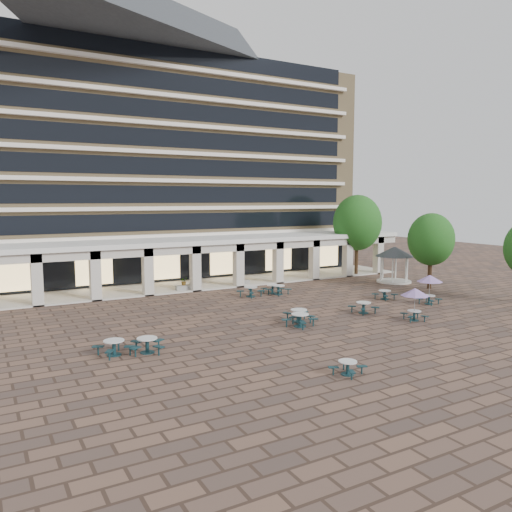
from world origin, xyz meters
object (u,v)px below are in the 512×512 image
at_px(planter_right, 241,280).
at_px(picnic_table_1, 348,366).
at_px(gazebo, 395,256).
at_px(planter_left, 184,285).
at_px(picnic_table_2, 300,319).
at_px(picnic_table_0, 147,344).

bearing_deg(planter_right, picnic_table_1, -106.04).
bearing_deg(gazebo, planter_left, 163.95).
bearing_deg(picnic_table_2, planter_right, 53.56).
relative_size(picnic_table_0, gazebo, 0.58).
height_order(picnic_table_2, planter_left, planter_left).
bearing_deg(picnic_table_2, picnic_table_1, -132.46).
bearing_deg(picnic_table_0, picnic_table_2, 21.02).
bearing_deg(planter_left, planter_right, 0.00).
distance_m(picnic_table_0, planter_right, 20.80).
bearing_deg(picnic_table_2, picnic_table_0, 160.56).
bearing_deg(planter_right, planter_left, 180.00).
bearing_deg(picnic_table_1, picnic_table_2, 49.08).
distance_m(gazebo, planter_left, 20.21).
bearing_deg(gazebo, picnic_table_2, -151.26).
distance_m(picnic_table_1, planter_left, 23.33).
distance_m(gazebo, planter_right, 14.92).
xyz_separation_m(gazebo, planter_left, (-19.32, 5.56, -2.09)).
height_order(gazebo, planter_left, gazebo).
bearing_deg(gazebo, planter_right, 157.89).
relative_size(gazebo, planter_left, 2.45).
height_order(gazebo, planter_right, gazebo).
xyz_separation_m(picnic_table_2, planter_left, (-1.90, 15.11, -0.00)).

